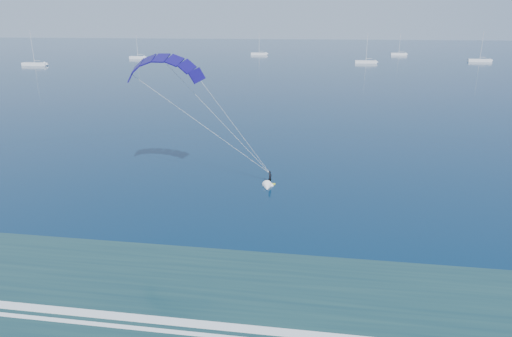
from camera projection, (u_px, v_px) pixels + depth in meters
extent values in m
cube|color=white|center=(209.00, 325.00, 27.25)|extent=(600.00, 0.70, 0.07)
cube|color=#DDED1B|center=(270.00, 184.00, 50.87)|extent=(1.21, 0.39, 0.07)
imported|color=black|center=(270.00, 177.00, 50.63)|extent=(0.55, 0.64, 1.49)
cone|color=white|center=(267.00, 187.00, 49.66)|extent=(1.31, 1.74, 1.10)
cube|color=white|center=(35.00, 64.00, 184.53)|extent=(10.32, 2.40, 1.20)
cylinder|color=silver|center=(32.00, 47.00, 182.39)|extent=(0.18, 0.18, 12.61)
cylinder|color=silver|center=(37.00, 61.00, 183.92)|extent=(2.60, 0.12, 0.12)
cube|color=white|center=(138.00, 58.00, 217.56)|extent=(7.83, 2.40, 1.20)
cylinder|color=silver|center=(137.00, 46.00, 215.88)|extent=(0.18, 0.18, 9.67)
cylinder|color=silver|center=(140.00, 55.00, 216.96)|extent=(2.60, 0.12, 0.12)
cube|color=white|center=(259.00, 54.00, 241.37)|extent=(8.48, 2.40, 1.20)
cylinder|color=silver|center=(259.00, 43.00, 239.60)|extent=(0.18, 0.18, 10.27)
cylinder|color=silver|center=(261.00, 51.00, 240.77)|extent=(2.60, 0.12, 0.12)
cube|color=white|center=(366.00, 62.00, 194.39)|extent=(8.99, 2.40, 1.20)
cylinder|color=silver|center=(367.00, 47.00, 192.47)|extent=(0.18, 0.18, 11.24)
cylinder|color=silver|center=(369.00, 59.00, 193.79)|extent=(2.60, 0.12, 0.12)
cube|color=white|center=(399.00, 54.00, 239.61)|extent=(8.01, 2.40, 1.20)
cylinder|color=silver|center=(400.00, 43.00, 237.91)|extent=(0.18, 0.18, 9.79)
cylinder|color=silver|center=(401.00, 51.00, 239.00)|extent=(2.60, 0.12, 0.12)
cube|color=white|center=(480.00, 60.00, 201.63)|extent=(9.77, 2.40, 1.20)
cylinder|color=silver|center=(482.00, 45.00, 199.59)|extent=(0.18, 0.18, 12.00)
cylinder|color=silver|center=(483.00, 57.00, 201.03)|extent=(2.60, 0.12, 0.12)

